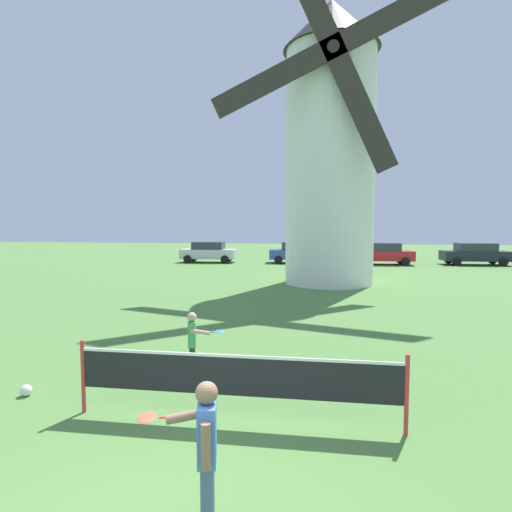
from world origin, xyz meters
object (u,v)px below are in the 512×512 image
Objects in this scene: parked_car_blue at (297,252)px; parked_car_red at (382,253)px; player_far at (193,339)px; player_near at (205,445)px; parked_car_silver at (209,252)px; windmill at (330,141)px; parked_car_black at (475,254)px; stray_ball at (26,390)px; tennis_net at (236,376)px.

parked_car_blue and parked_car_red have the same top height.
player_near is at bearing -71.52° from player_far.
windmill is at bearing -49.78° from parked_car_silver.
player_far is 0.27× the size of parked_car_blue.
stray_ball is at bearing -122.40° from parked_car_black.
player_far is 23.77m from parked_car_silver.
parked_car_black is at bearing 5.67° from parked_car_red.
player_far is at bearing -119.60° from parked_car_black.
player_near is 4.49m from stray_ball.
parked_car_blue is (0.90, 23.53, 0.14)m from player_far.
player_far is 23.55m from parked_car_blue.
windmill is 14.77m from parked_car_silver.
stray_ball is 29.80m from parked_car_black.
windmill reaches higher than parked_car_silver.
player_near is 0.33× the size of parked_car_red.
tennis_net reaches higher than stray_ball.
parked_car_silver reaches higher than tennis_net.
tennis_net is 25.40× the size of stray_ball.
parked_car_red reaches higher than player_far.
windmill reaches higher than stray_ball.
parked_car_black is (10.64, 11.05, -6.00)m from windmill.
parked_car_silver is 0.99× the size of parked_car_red.
parked_car_red is at bearing 76.79° from tennis_net.
player_near is 30.18m from parked_car_black.
parked_car_red is (9.45, 24.51, 0.72)m from stray_ball.
parked_car_black is at bearing 57.60° from stray_ball.
player_near is at bearing -86.88° from tennis_net.
parked_car_red is 6.54m from parked_car_black.
stray_ball is (-2.44, -1.37, -0.58)m from player_far.
tennis_net is at bearing -74.26° from parked_car_silver.
parked_car_blue is at bearing 4.19° from parked_car_silver.
player_far is 0.28× the size of parked_car_red.
tennis_net is at bearing 93.12° from player_near.
windmill is 17.67m from player_near.
parked_car_red is 0.94× the size of parked_car_black.
windmill is at bearing -111.66° from parked_car_red.
parked_car_silver reaches higher than player_far.
parked_car_silver is at bearing 105.74° from tennis_net.
windmill is at bearing 69.33° from stray_ball.
stray_ball is 0.04× the size of parked_car_blue.
player_far is at bearing 108.48° from player_near.
parked_car_blue is 0.96× the size of parked_car_black.
player_near is 27.54m from parked_car_red.
tennis_net is at bearing -6.54° from stray_ball.
parked_car_blue is (-0.37, 27.33, 0.03)m from player_near.
player_near reaches higher than stray_ball.
windmill reaches higher than parked_car_red.
parked_car_silver is (-8.71, 10.30, -6.00)m from windmill.
parked_car_red is at bearing -174.33° from parked_car_black.
parked_car_black is (19.35, 0.75, 0.00)m from parked_car_silver.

